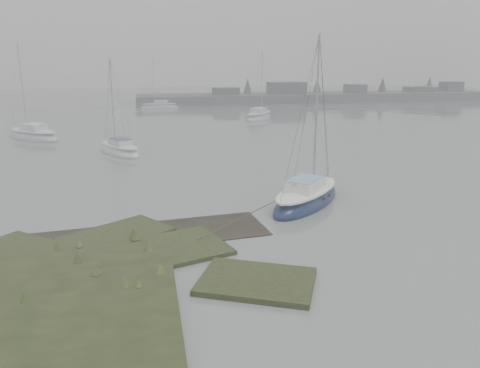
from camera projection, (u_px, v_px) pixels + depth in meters
name	position (u px, v px, depth m)	size (l,w,h in m)	color
ground	(176.00, 135.00, 43.38)	(160.00, 160.00, 0.00)	slate
far_shoreline	(324.00, 96.00, 78.48)	(60.00, 8.00, 4.15)	#4C4F51
sailboat_main	(306.00, 199.00, 22.59)	(5.58, 5.80, 8.55)	#0C1639
sailboat_white	(120.00, 150.00, 34.84)	(4.05, 5.49, 7.48)	silver
sailboat_far_a	(34.00, 136.00, 41.21)	(5.93, 5.85, 8.84)	#A8ACB2
sailboat_far_b	(259.00, 117.00, 55.14)	(5.17, 6.21, 8.69)	#A3A8AD
sailboat_far_c	(160.00, 107.00, 67.28)	(5.36, 1.81, 7.54)	silver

